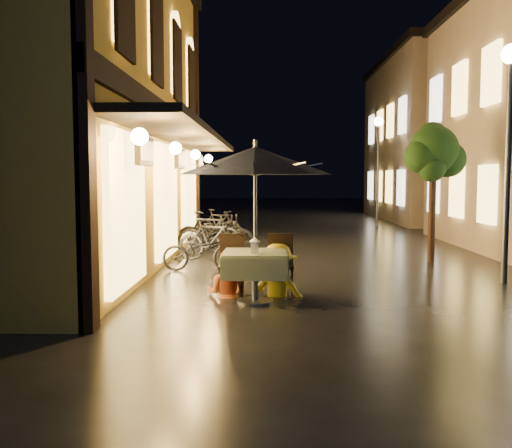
{
  "coord_description": "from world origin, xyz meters",
  "views": [
    {
      "loc": [
        -1.26,
        -8.24,
        1.9
      ],
      "look_at": [
        -1.45,
        0.9,
        1.15
      ],
      "focal_mm": 40.0,
      "sensor_mm": 36.0,
      "label": 1
    }
  ],
  "objects_px": {
    "streetlamp_near": "(510,119)",
    "table_lantern": "(255,245)",
    "patio_umbrella": "(255,161)",
    "person_orange": "(226,252)",
    "person_yellow": "(278,245)",
    "cafe_table": "(255,264)",
    "bicycle_0": "(201,251)"
  },
  "relations": [
    {
      "from": "bicycle_0",
      "to": "cafe_table",
      "type": "bearing_deg",
      "value": -161.2
    },
    {
      "from": "cafe_table",
      "to": "person_yellow",
      "type": "bearing_deg",
      "value": 56.98
    },
    {
      "from": "streetlamp_near",
      "to": "person_yellow",
      "type": "relative_size",
      "value": 2.6
    },
    {
      "from": "cafe_table",
      "to": "person_orange",
      "type": "height_order",
      "value": "person_orange"
    },
    {
      "from": "patio_umbrella",
      "to": "table_lantern",
      "type": "bearing_deg",
      "value": -90.0
    },
    {
      "from": "streetlamp_near",
      "to": "table_lantern",
      "type": "relative_size",
      "value": 16.92
    },
    {
      "from": "cafe_table",
      "to": "patio_umbrella",
      "type": "distance_m",
      "value": 1.56
    },
    {
      "from": "patio_umbrella",
      "to": "table_lantern",
      "type": "height_order",
      "value": "patio_umbrella"
    },
    {
      "from": "streetlamp_near",
      "to": "patio_umbrella",
      "type": "xyz_separation_m",
      "value": [
        -4.45,
        -1.7,
        -0.77
      ]
    },
    {
      "from": "cafe_table",
      "to": "bicycle_0",
      "type": "distance_m",
      "value": 3.15
    },
    {
      "from": "cafe_table",
      "to": "person_yellow",
      "type": "xyz_separation_m",
      "value": [
        0.36,
        0.55,
        0.23
      ]
    },
    {
      "from": "patio_umbrella",
      "to": "person_yellow",
      "type": "distance_m",
      "value": 1.48
    },
    {
      "from": "patio_umbrella",
      "to": "table_lantern",
      "type": "xyz_separation_m",
      "value": [
        0.0,
        -0.26,
        -1.23
      ]
    },
    {
      "from": "person_orange",
      "to": "patio_umbrella",
      "type": "bearing_deg",
      "value": 147.97
    },
    {
      "from": "streetlamp_near",
      "to": "table_lantern",
      "type": "distance_m",
      "value": 5.26
    },
    {
      "from": "person_yellow",
      "to": "bicycle_0",
      "type": "height_order",
      "value": "person_yellow"
    },
    {
      "from": "person_orange",
      "to": "bicycle_0",
      "type": "bearing_deg",
      "value": -59.0
    },
    {
      "from": "person_orange",
      "to": "bicycle_0",
      "type": "height_order",
      "value": "person_orange"
    },
    {
      "from": "cafe_table",
      "to": "patio_umbrella",
      "type": "bearing_deg",
      "value": 0.0
    },
    {
      "from": "streetlamp_near",
      "to": "person_yellow",
      "type": "bearing_deg",
      "value": -164.3
    },
    {
      "from": "streetlamp_near",
      "to": "table_lantern",
      "type": "bearing_deg",
      "value": -156.25
    },
    {
      "from": "person_yellow",
      "to": "bicycle_0",
      "type": "bearing_deg",
      "value": -45.08
    },
    {
      "from": "table_lantern",
      "to": "cafe_table",
      "type": "bearing_deg",
      "value": 90.0
    },
    {
      "from": "person_orange",
      "to": "table_lantern",
      "type": "bearing_deg",
      "value": 136.59
    },
    {
      "from": "patio_umbrella",
      "to": "person_orange",
      "type": "height_order",
      "value": "patio_umbrella"
    },
    {
      "from": "patio_umbrella",
      "to": "bicycle_0",
      "type": "bearing_deg",
      "value": 111.79
    },
    {
      "from": "patio_umbrella",
      "to": "person_yellow",
      "type": "height_order",
      "value": "patio_umbrella"
    },
    {
      "from": "streetlamp_near",
      "to": "table_lantern",
      "type": "height_order",
      "value": "streetlamp_near"
    },
    {
      "from": "streetlamp_near",
      "to": "person_yellow",
      "type": "distance_m",
      "value": 4.75
    },
    {
      "from": "streetlamp_near",
      "to": "table_lantern",
      "type": "xyz_separation_m",
      "value": [
        -4.45,
        -1.96,
        -2.0
      ]
    },
    {
      "from": "streetlamp_near",
      "to": "person_orange",
      "type": "xyz_separation_m",
      "value": [
        -4.92,
        -1.19,
        -2.21
      ]
    },
    {
      "from": "patio_umbrella",
      "to": "person_orange",
      "type": "distance_m",
      "value": 1.6
    }
  ]
}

